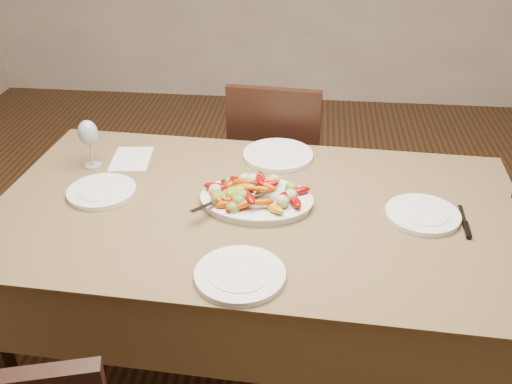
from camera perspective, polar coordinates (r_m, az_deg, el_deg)
The scene contains 13 objects.
floor at distance 2.45m, azimuth -1.25°, elevation -17.10°, with size 6.00×6.00×0.00m, color #3C2412.
dining_table at distance 2.21m, azimuth -0.00°, elevation -9.87°, with size 1.84×1.04×0.76m, color brown.
chair_far at distance 2.85m, azimuth 2.25°, elevation 2.67°, with size 0.42×0.42×0.95m, color black, non-canonical shape.
serving_platter at distance 2.00m, azimuth 0.05°, elevation -0.93°, with size 0.38×0.28×0.02m, color white.
roasted_vegetables at distance 1.97m, azimuth 0.05°, elevation 0.48°, with size 0.31×0.21×0.09m, color #7F0304, non-canonical shape.
serving_spoon at distance 1.95m, azimuth -2.00°, elevation -0.42°, with size 0.28×0.06×0.03m, color #9EA0A8, non-canonical shape.
plate_left at distance 2.13m, azimuth -15.18°, elevation 0.04°, with size 0.25×0.25×0.02m, color white.
plate_right at distance 2.01m, azimuth 16.32°, elevation -2.20°, with size 0.25×0.25×0.02m, color white.
plate_far at distance 2.31m, azimuth 2.22°, elevation 3.69°, with size 0.28×0.28×0.02m, color white.
plate_near at distance 1.67m, azimuth -1.61°, elevation -8.30°, with size 0.27×0.27×0.02m, color white.
wine_glass at distance 2.29m, azimuth -16.33°, elevation 4.77°, with size 0.08×0.08×0.20m, color #8C99A5, non-canonical shape.
menu_card at distance 2.35m, azimuth -12.35°, elevation 3.26°, with size 0.15×0.21×0.00m, color silver.
table_knife at distance 2.01m, azimuth 20.12°, elevation -2.94°, with size 0.02×0.20×0.01m, color #9EA0A8, non-canonical shape.
Camera 1 is at (0.23, -1.63, 1.82)m, focal length 40.00 mm.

